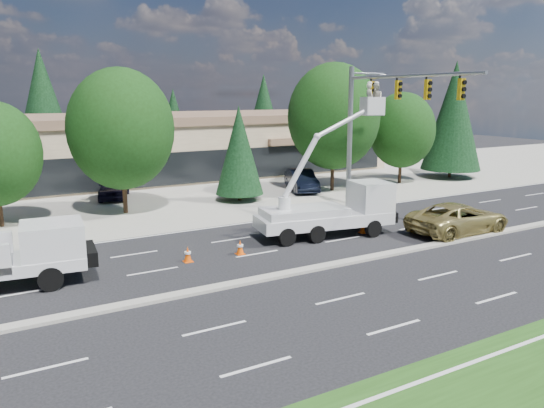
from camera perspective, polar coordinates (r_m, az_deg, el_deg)
ground at (r=22.24m, az=2.36°, el=-7.49°), size 140.00×140.00×0.00m
concrete_apron at (r=40.04m, az=-13.13°, el=0.91°), size 140.00×22.00×0.01m
road_median at (r=22.22m, az=2.36°, el=-7.34°), size 120.00×0.55×0.12m
strip_mall at (r=49.21m, az=-16.73°, el=6.02°), size 50.40×15.40×5.50m
tree_front_d at (r=33.81m, az=-15.93°, el=7.75°), size 6.44×6.44×8.94m
tree_front_e at (r=36.74m, az=-3.56°, el=5.79°), size 3.33×3.33×6.57m
tree_front_f at (r=40.77m, az=6.65°, el=9.34°), size 6.97×6.97×9.67m
tree_front_g at (r=45.36m, az=13.80°, el=7.71°), size 5.41×5.41×7.51m
tree_front_h at (r=49.63m, az=18.94°, el=8.96°), size 5.15×5.15×10.15m
tree_back_b at (r=60.16m, az=-23.43°, el=9.91°), size 6.03×6.03×11.89m
tree_back_c at (r=63.47m, az=-10.51°, el=8.79°), size 4.03×4.03×7.94m
tree_back_d at (r=68.39m, az=-0.90°, el=10.01°), size 4.96×4.96×9.78m
signal_mast at (r=32.69m, az=10.84°, el=9.32°), size 2.76×10.16×9.00m
utility_pickup at (r=22.79m, az=-26.21°, el=-5.64°), size 6.48×3.00×2.40m
bucket_truck at (r=27.95m, az=7.14°, el=0.13°), size 7.71×3.36×7.96m
traffic_cone_b at (r=23.93m, az=-9.05°, el=-5.37°), size 0.40×0.40×0.70m
traffic_cone_c at (r=24.75m, az=-3.45°, el=-4.66°), size 0.40×0.40×0.70m
traffic_cone_d at (r=28.89m, az=9.79°, el=-2.42°), size 0.40×0.40×0.70m
traffic_cone_e at (r=31.90m, az=16.73°, el=-1.40°), size 0.40×0.40×0.70m
minivan at (r=30.01m, az=19.42°, el=-1.45°), size 5.91×2.74×1.64m
parked_car_west at (r=39.58m, az=-16.64°, el=1.81°), size 3.37×5.24×1.66m
parked_car_east at (r=40.83m, az=3.19°, el=2.57°), size 3.35×5.30×1.65m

